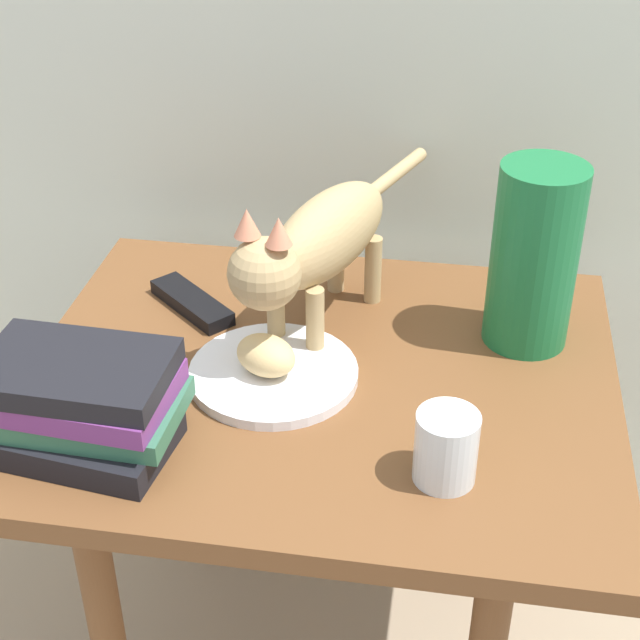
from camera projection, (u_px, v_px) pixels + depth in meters
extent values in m
cube|color=brown|center=(320.00, 382.00, 1.23)|extent=(0.75, 0.62, 0.03)
cylinder|color=brown|center=(206.00, 429.00, 1.62)|extent=(0.04, 0.04, 0.56)
cylinder|color=brown|center=(485.00, 458.00, 1.55)|extent=(0.04, 0.04, 0.56)
cylinder|color=white|center=(273.00, 374.00, 1.21)|extent=(0.21, 0.21, 0.01)
ellipsoid|color=#E0BC7A|center=(266.00, 355.00, 1.18)|extent=(0.10, 0.09, 0.05)
cylinder|color=tan|center=(315.00, 323.00, 1.23)|extent=(0.02, 0.02, 0.10)
cylinder|color=tan|center=(276.00, 310.00, 1.25)|extent=(0.02, 0.02, 0.10)
cylinder|color=tan|center=(373.00, 270.00, 1.34)|extent=(0.02, 0.02, 0.10)
cylinder|color=tan|center=(336.00, 259.00, 1.37)|extent=(0.02, 0.02, 0.10)
ellipsoid|color=tan|center=(328.00, 234.00, 1.26)|extent=(0.18, 0.27, 0.11)
sphere|color=tan|center=(264.00, 274.00, 1.14)|extent=(0.09, 0.09, 0.09)
cone|color=#DD8460|center=(279.00, 231.00, 1.09)|extent=(0.03, 0.03, 0.03)
cone|color=#DD8460|center=(247.00, 222.00, 1.11)|extent=(0.03, 0.03, 0.03)
cylinder|color=tan|center=(397.00, 172.00, 1.40)|extent=(0.08, 0.16, 0.02)
cube|color=black|center=(79.00, 436.00, 1.09)|extent=(0.22, 0.15, 0.03)
cube|color=#336B4C|center=(89.00, 408.00, 1.08)|extent=(0.21, 0.14, 0.03)
cube|color=#72337A|center=(82.00, 390.00, 1.07)|extent=(0.21, 0.15, 0.03)
cube|color=black|center=(75.00, 371.00, 1.05)|extent=(0.21, 0.14, 0.03)
cylinder|color=#196B38|center=(534.00, 257.00, 1.22)|extent=(0.11, 0.11, 0.25)
cylinder|color=silver|center=(446.00, 447.00, 1.03)|extent=(0.07, 0.07, 0.08)
cylinder|color=silver|center=(445.00, 462.00, 1.04)|extent=(0.06, 0.06, 0.04)
cube|color=black|center=(192.00, 303.00, 1.35)|extent=(0.14, 0.13, 0.02)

